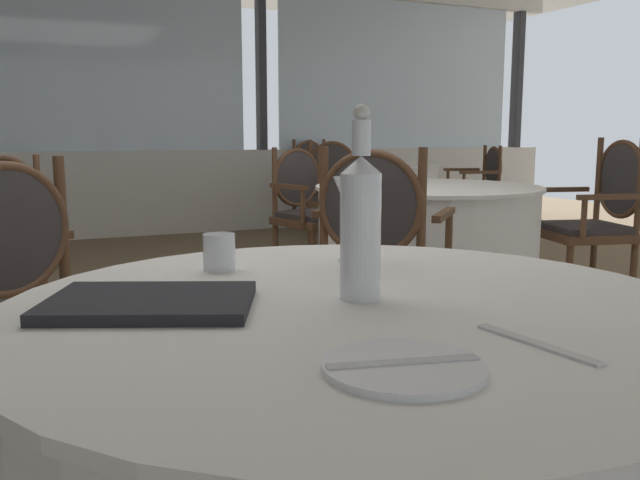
# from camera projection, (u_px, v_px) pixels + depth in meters

# --- Properties ---
(ground_plane) EXTENTS (14.27, 14.27, 0.00)m
(ground_plane) POSITION_uv_depth(u_px,v_px,m) (201.00, 369.00, 2.93)
(ground_plane) COLOR #756047
(window_wall_far) EXTENTS (10.72, 0.14, 2.76)m
(window_wall_far) POSITION_uv_depth(u_px,v_px,m) (96.00, 125.00, 6.48)
(window_wall_far) COLOR silver
(window_wall_far) RESTS_ON ground_plane
(side_plate) EXTENTS (0.20, 0.20, 0.01)m
(side_plate) POSITION_uv_depth(u_px,v_px,m) (403.00, 367.00, 0.81)
(side_plate) COLOR white
(side_plate) RESTS_ON foreground_table
(butter_knife) EXTENTS (0.19, 0.06, 0.00)m
(butter_knife) POSITION_uv_depth(u_px,v_px,m) (403.00, 363.00, 0.81)
(butter_knife) COLOR silver
(butter_knife) RESTS_ON foreground_table
(dinner_fork) EXTENTS (0.05, 0.20, 0.00)m
(dinner_fork) POSITION_uv_depth(u_px,v_px,m) (536.00, 344.00, 0.91)
(dinner_fork) COLOR silver
(dinner_fork) RESTS_ON foreground_table
(water_bottle) EXTENTS (0.07, 0.07, 0.33)m
(water_bottle) POSITION_uv_depth(u_px,v_px,m) (361.00, 222.00, 1.15)
(water_bottle) COLOR white
(water_bottle) RESTS_ON foreground_table
(wine_glass) EXTENTS (0.09, 0.09, 0.19)m
(wine_glass) POSITION_uv_depth(u_px,v_px,m) (352.00, 201.00, 1.49)
(wine_glass) COLOR white
(wine_glass) RESTS_ON foreground_table
(water_tumbler) EXTENTS (0.07, 0.07, 0.08)m
(water_tumbler) POSITION_uv_depth(u_px,v_px,m) (219.00, 252.00, 1.41)
(water_tumbler) COLOR white
(water_tumbler) RESTS_ON foreground_table
(menu_book) EXTENTS (0.39, 0.34, 0.02)m
(menu_book) POSITION_uv_depth(u_px,v_px,m) (150.00, 302.00, 1.11)
(menu_book) COLOR black
(menu_book) RESTS_ON foreground_table
(background_table_1) EXTENTS (1.26, 1.26, 0.73)m
(background_table_1) POSITION_uv_depth(u_px,v_px,m) (426.00, 250.00, 3.78)
(background_table_1) COLOR white
(background_table_1) RESTS_ON ground_plane
(dining_chair_1_0) EXTENTS (0.66, 0.66, 0.97)m
(dining_chair_1_0) POSITION_uv_depth(u_px,v_px,m) (378.00, 244.00, 2.77)
(dining_chair_1_0) COLOR brown
(dining_chair_1_0) RESTS_ON ground_plane
(dining_chair_1_1) EXTENTS (0.56, 0.61, 1.00)m
(dining_chair_1_1) POSITION_uv_depth(u_px,v_px,m) (600.00, 210.00, 3.94)
(dining_chair_1_1) COLOR brown
(dining_chair_1_1) RESTS_ON ground_plane
(dining_chair_1_2) EXTENTS (0.62, 0.57, 0.93)m
(dining_chair_1_2) POSITION_uv_depth(u_px,v_px,m) (309.00, 204.00, 4.55)
(dining_chair_1_2) COLOR brown
(dining_chair_1_2) RESTS_ON ground_plane
(background_table_3) EXTENTS (1.18, 1.18, 0.73)m
(background_table_3) POSITION_uv_depth(u_px,v_px,m) (377.00, 202.00, 6.47)
(background_table_3) COLOR white
(background_table_3) RESTS_ON ground_plane
(dining_chair_3_0) EXTENTS (0.60, 0.55, 0.96)m
(dining_chair_3_0) POSITION_uv_depth(u_px,v_px,m) (315.00, 177.00, 7.25)
(dining_chair_3_0) COLOR brown
(dining_chair_3_0) RESTS_ON ground_plane
(dining_chair_3_1) EXTENTS (0.66, 0.66, 0.97)m
(dining_chair_3_1) POSITION_uv_depth(u_px,v_px,m) (338.00, 189.00, 5.51)
(dining_chair_3_1) COLOR brown
(dining_chair_3_1) RESTS_ON ground_plane
(dining_chair_3_2) EXTENTS (0.57, 0.62, 0.91)m
(dining_chair_3_2) POSITION_uv_depth(u_px,v_px,m) (480.00, 184.00, 6.56)
(dining_chair_3_2) COLOR brown
(dining_chair_3_2) RESTS_ON ground_plane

